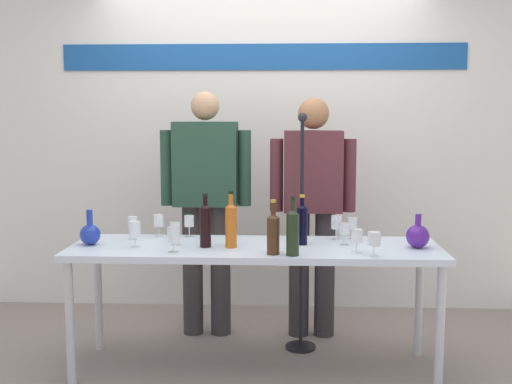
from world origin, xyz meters
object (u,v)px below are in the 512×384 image
at_px(wine_bottle_3, 205,224).
at_px(wine_glass_right_0, 353,223).
at_px(wine_glass_left_5, 189,222).
at_px(wine_bottle_2, 293,231).
at_px(wine_glass_left_0, 132,223).
at_px(wine_bottle_1, 273,232).
at_px(wine_glass_right_2, 374,239).
at_px(display_table, 255,256).
at_px(wine_glass_left_2, 175,229).
at_px(decanter_blue_right, 418,236).
at_px(wine_glass_right_4, 344,229).
at_px(presenter_right, 313,202).
at_px(microphone_stand, 301,271).
at_px(presenter_left, 206,196).
at_px(wine_bottle_4, 302,223).
at_px(wine_glass_left_4, 173,235).
at_px(decanter_blue_left, 90,234).
at_px(wine_glass_left_1, 159,221).
at_px(wine_bottle_0, 231,223).
at_px(wine_glass_right_3, 337,223).
at_px(wine_glass_right_1, 357,236).
at_px(wine_glass_left_3, 135,229).

relative_size(wine_bottle_3, wine_glass_right_0, 2.33).
bearing_deg(wine_glass_left_5, wine_bottle_2, -37.90).
xyz_separation_m(wine_bottle_3, wine_glass_right_0, (0.89, 0.28, -0.04)).
relative_size(wine_glass_left_0, wine_glass_left_5, 1.06).
relative_size(wine_bottle_1, wine_glass_right_2, 2.25).
distance_m(display_table, wine_glass_left_2, 0.50).
bearing_deg(display_table, wine_glass_left_5, 149.08).
relative_size(decanter_blue_right, wine_bottle_2, 0.61).
bearing_deg(wine_glass_right_4, presenter_right, 106.55).
relative_size(wine_bottle_3, microphone_stand, 0.21).
bearing_deg(presenter_left, wine_glass_right_0, -21.48).
relative_size(wine_bottle_4, wine_glass_left_4, 2.09).
bearing_deg(wine_glass_left_5, wine_bottle_3, -65.06).
xyz_separation_m(wine_bottle_4, wine_glass_right_2, (0.39, -0.30, -0.04)).
relative_size(decanter_blue_left, wine_glass_left_1, 1.48).
xyz_separation_m(wine_glass_left_1, wine_glass_right_2, (1.29, -0.51, -0.01)).
bearing_deg(wine_glass_left_5, microphone_stand, 7.27).
relative_size(wine_bottle_3, wine_glass_left_2, 2.31).
bearing_deg(decanter_blue_left, display_table, 0.94).
xyz_separation_m(presenter_right, wine_bottle_1, (-0.26, -0.84, -0.05)).
distance_m(presenter_right, microphone_stand, 0.50).
relative_size(wine_bottle_0, wine_glass_right_3, 2.20).
bearing_deg(wine_glass_right_1, wine_bottle_0, 171.20).
relative_size(wine_glass_left_0, wine_glass_right_2, 1.07).
xyz_separation_m(wine_bottle_1, wine_glass_right_4, (0.42, 0.28, -0.03)).
xyz_separation_m(display_table, wine_glass_left_0, (-0.77, 0.15, 0.17)).
relative_size(wine_bottle_4, wine_glass_left_5, 2.19).
relative_size(wine_glass_left_3, microphone_stand, 0.10).
bearing_deg(wine_glass_right_0, wine_glass_left_2, -167.70).
height_order(wine_bottle_3, wine_glass_right_1, wine_bottle_3).
distance_m(wine_glass_right_1, wine_glass_right_3, 0.39).
height_order(display_table, wine_glass_right_2, wine_glass_right_2).
height_order(wine_glass_left_0, wine_glass_right_4, wine_glass_left_0).
relative_size(decanter_blue_right, wine_glass_right_3, 1.32).
bearing_deg(wine_glass_right_4, wine_glass_left_1, 170.24).
bearing_deg(presenter_left, wine_glass_left_5, -100.21).
bearing_deg(wine_bottle_1, wine_glass_left_1, 147.09).
distance_m(wine_bottle_3, wine_glass_right_2, 0.98).
bearing_deg(wine_glass_right_2, wine_glass_right_1, 133.24).
bearing_deg(wine_glass_left_2, wine_glass_right_4, 3.08).
bearing_deg(wine_glass_left_2, decanter_blue_left, -178.40).
relative_size(display_table, wine_glass_right_0, 16.03).
height_order(wine_bottle_0, wine_glass_left_5, wine_bottle_0).
bearing_deg(wine_bottle_0, wine_bottle_1, -34.63).
bearing_deg(presenter_right, presenter_left, 180.00).
height_order(wine_glass_right_2, microphone_stand, microphone_stand).
distance_m(wine_glass_left_2, wine_glass_right_1, 1.07).
bearing_deg(wine_glass_left_3, wine_glass_right_0, 13.07).
relative_size(wine_bottle_3, wine_glass_left_5, 2.32).
height_order(wine_bottle_1, wine_glass_right_3, wine_bottle_1).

